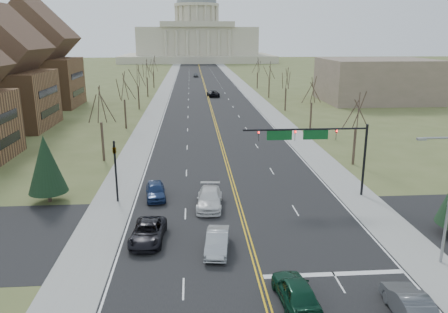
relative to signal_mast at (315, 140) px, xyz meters
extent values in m
plane|color=#4D582C|center=(-7.45, -13.50, -5.76)|extent=(600.00, 600.00, 0.00)
cube|color=black|center=(-7.45, 96.50, -5.76)|extent=(20.00, 380.00, 0.01)
cube|color=black|center=(-7.45, -7.50, -5.76)|extent=(120.00, 14.00, 0.01)
cube|color=gray|center=(-19.45, 96.50, -5.75)|extent=(4.00, 380.00, 0.03)
cube|color=gray|center=(4.55, 96.50, -5.75)|extent=(4.00, 380.00, 0.03)
cube|color=gold|center=(-7.45, 96.50, -5.75)|extent=(0.42, 380.00, 0.01)
cube|color=silver|center=(-17.25, 96.50, -5.75)|extent=(0.15, 380.00, 0.01)
cube|color=silver|center=(2.35, 96.50, -5.75)|extent=(0.15, 380.00, 0.01)
cube|color=silver|center=(-2.45, -14.50, -5.75)|extent=(9.50, 0.50, 0.01)
cube|color=#B7B299|center=(-7.45, 236.50, -3.76)|extent=(90.00, 60.00, 4.00)
cube|color=#B7B299|center=(-7.45, 236.50, 6.24)|extent=(70.00, 40.00, 16.00)
cube|color=#B7B299|center=(-7.45, 216.00, 15.74)|extent=(42.00, 3.00, 3.00)
cylinder|color=#B7B299|center=(-7.45, 236.50, 20.24)|extent=(24.00, 24.00, 12.00)
cylinder|color=#B7B299|center=(-7.45, 236.50, 27.04)|extent=(27.00, 27.00, 1.60)
ellipsoid|color=slate|center=(-7.45, 236.50, 27.84)|extent=(24.00, 24.00, 22.80)
cylinder|color=black|center=(5.05, 0.00, -2.16)|extent=(0.24, 0.24, 7.20)
cylinder|color=black|center=(-0.95, 0.00, 1.04)|extent=(12.00, 0.18, 0.18)
imported|color=black|center=(2.05, 0.00, 0.49)|extent=(0.35, 0.40, 1.10)
sphere|color=#FF0C0C|center=(2.05, -0.15, 0.84)|extent=(0.18, 0.18, 0.18)
imported|color=black|center=(-1.95, 0.00, 0.49)|extent=(0.35, 0.40, 1.10)
sphere|color=#FF0C0C|center=(-1.95, -0.15, 0.84)|extent=(0.18, 0.18, 0.18)
imported|color=black|center=(-5.45, 0.00, 0.49)|extent=(0.35, 0.40, 1.10)
sphere|color=#FF0C0C|center=(-5.45, -0.15, 0.84)|extent=(0.18, 0.18, 0.18)
cube|color=#0C4C1E|center=(0.05, 0.00, 0.49)|extent=(2.40, 0.12, 0.90)
cube|color=#0C4C1E|center=(-3.45, 0.00, 0.49)|extent=(2.40, 0.12, 0.90)
cylinder|color=black|center=(-18.95, 0.00, -2.76)|extent=(0.20, 0.20, 6.00)
imported|color=black|center=(-18.95, 0.00, -0.56)|extent=(0.32, 0.36, 0.99)
cylinder|color=gray|center=(4.35, -13.50, 3.24)|extent=(2.40, 0.14, 0.14)
cube|color=gray|center=(3.05, -13.50, 3.19)|extent=(0.60, 0.25, 0.15)
cylinder|color=#382A21|center=(8.05, 10.50, -3.42)|extent=(0.32, 0.32, 4.68)
cylinder|color=#382A21|center=(-22.95, 14.50, -3.29)|extent=(0.32, 0.32, 4.95)
cylinder|color=#382A21|center=(8.05, 30.50, -3.42)|extent=(0.32, 0.32, 4.68)
cylinder|color=#382A21|center=(-22.95, 34.50, -3.29)|extent=(0.32, 0.32, 4.95)
cylinder|color=#382A21|center=(8.05, 50.50, -3.42)|extent=(0.32, 0.32, 4.68)
cylinder|color=#382A21|center=(-22.95, 54.50, -3.29)|extent=(0.32, 0.32, 4.95)
cylinder|color=#382A21|center=(8.05, 70.50, -3.42)|extent=(0.32, 0.32, 4.68)
cylinder|color=#382A21|center=(-22.95, 74.50, -3.29)|extent=(0.32, 0.32, 4.95)
cylinder|color=#382A21|center=(8.05, 90.50, -3.42)|extent=(0.32, 0.32, 4.68)
cylinder|color=#382A21|center=(-22.95, 94.50, -3.29)|extent=(0.32, 0.32, 4.95)
cylinder|color=#382A21|center=(-25.45, 0.50, -5.26)|extent=(0.36, 0.36, 1.00)
cone|color=black|center=(-25.45, 0.50, -2.01)|extent=(3.64, 3.64, 5.50)
cube|color=black|center=(-34.90, 14.50, -3.21)|extent=(0.10, 9.80, 1.20)
cube|color=black|center=(-34.90, 14.50, -0.24)|extent=(0.10, 9.80, 1.20)
cube|color=brown|center=(-43.45, 36.50, -1.01)|extent=(15.00, 14.00, 9.50)
cube|color=black|center=(-35.90, 36.50, -2.91)|extent=(0.10, 9.80, 1.20)
cube|color=black|center=(-35.90, 36.50, 0.41)|extent=(0.10, 9.80, 1.20)
cube|color=brown|center=(-45.45, 60.50, -0.51)|extent=(17.00, 14.00, 10.50)
cube|color=#463323|center=(-45.45, 60.50, 8.99)|extent=(17.00, 14.28, 17.00)
cube|color=black|center=(-36.90, 60.50, -2.61)|extent=(0.10, 9.80, 1.20)
cube|color=black|center=(-36.90, 60.50, 1.06)|extent=(0.10, 9.80, 1.20)
cube|color=#6B5D4C|center=(32.55, 62.50, -0.76)|extent=(25.00, 20.00, 10.00)
imported|color=#0B3120|center=(-5.79, -17.58, -4.91)|extent=(2.36, 5.06, 1.68)
imported|color=#46484D|center=(0.26, -19.45, -4.93)|extent=(2.03, 5.06, 1.64)
imported|color=#94979B|center=(-10.01, -10.69, -4.99)|extent=(2.17, 4.75, 1.51)
imported|color=black|center=(-15.26, -8.65, -5.01)|extent=(2.79, 5.44, 1.47)
imported|color=silver|center=(-10.22, -2.04, -4.94)|extent=(2.69, 5.75, 1.62)
imported|color=navy|center=(-15.37, 0.62, -4.97)|extent=(2.32, 4.73, 1.55)
imported|color=black|center=(-6.04, 73.67, -4.94)|extent=(3.43, 6.12, 1.62)
imported|color=#4F5257|center=(-9.76, 129.27, -4.98)|extent=(1.83, 4.50, 1.53)
camera|label=1|loc=(-11.70, -39.84, 9.64)|focal=35.00mm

